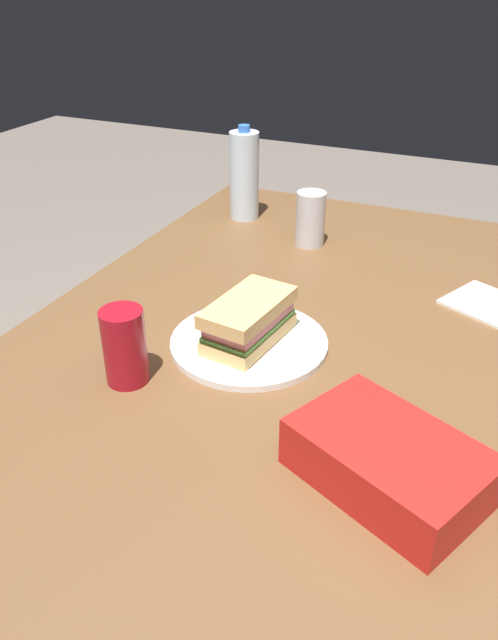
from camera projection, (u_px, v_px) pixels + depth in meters
name	position (u px, v px, depth m)	size (l,w,h in m)	color
ground_plane	(316.00, 639.00, 1.38)	(8.00, 8.00, 0.00)	#70665B
dining_table	(338.00, 403.00, 1.05)	(1.48, 1.12, 0.75)	brown
paper_plate	(249.00, 343.00, 1.04)	(0.26, 0.26, 0.01)	white
sandwich	(249.00, 320.00, 1.02)	(0.19, 0.12, 0.08)	#DBB26B
soda_can_red	(125.00, 346.00, 0.93)	(0.07, 0.07, 0.12)	maroon
chip_bag	(388.00, 461.00, 0.76)	(0.23, 0.15, 0.07)	red
water_bottle_spare	(244.00, 175.00, 1.51)	(0.07, 0.07, 0.23)	silver
soda_can_silver	(310.00, 219.00, 1.39)	(0.07, 0.07, 0.12)	silver
paper_napkin	(486.00, 303.00, 1.17)	(0.13, 0.13, 0.01)	white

